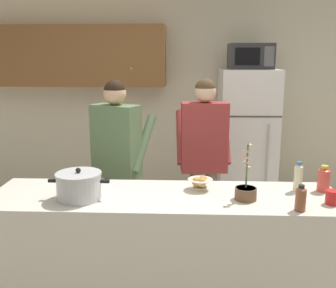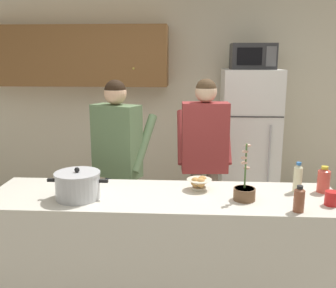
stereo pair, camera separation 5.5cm
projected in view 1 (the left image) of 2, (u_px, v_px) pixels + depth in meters
back_wall_unit at (153, 94)px, 4.86m from camera, size 6.00×0.48×2.60m
kitchen_island at (165, 254)px, 2.87m from camera, size 2.50×0.68×0.92m
refrigerator at (246, 145)px, 4.55m from camera, size 0.64×0.68×1.75m
microwave at (250, 56)px, 4.31m from camera, size 0.48×0.37×0.28m
person_near_pot at (117, 150)px, 3.49m from camera, size 0.62×0.57×1.69m
person_by_sink at (204, 146)px, 3.65m from camera, size 0.53×0.44×1.69m
cooking_pot at (79, 186)px, 2.68m from camera, size 0.42×0.31×0.22m
coffee_mug at (333, 197)px, 2.59m from camera, size 0.13×0.09×0.10m
bread_bowl at (200, 183)px, 2.87m from camera, size 0.19×0.19×0.10m
bottle_near_edge at (298, 177)px, 2.83m from camera, size 0.06×0.06×0.22m
bottle_mid_counter at (301, 198)px, 2.47m from camera, size 0.07×0.07×0.17m
bottle_far_corner at (324, 179)px, 2.83m from camera, size 0.09×0.09×0.19m
potted_orchid at (246, 191)px, 2.67m from camera, size 0.15×0.15×0.40m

